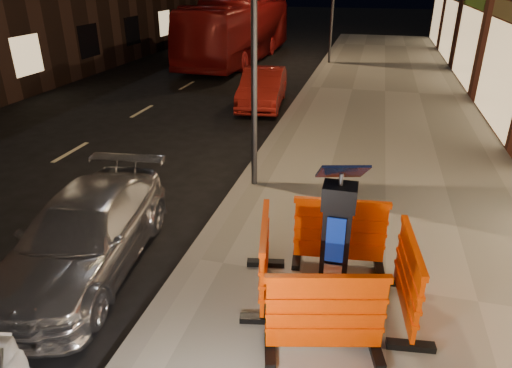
% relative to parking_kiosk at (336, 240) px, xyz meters
% --- Properties ---
extents(ground_plane, '(120.00, 120.00, 0.00)m').
position_rel_parking_kiosk_xyz_m(ground_plane, '(-2.26, 0.51, -1.15)').
color(ground_plane, black).
rests_on(ground_plane, ground).
extents(sidewalk, '(6.00, 60.00, 0.15)m').
position_rel_parking_kiosk_xyz_m(sidewalk, '(0.74, 0.51, -1.07)').
color(sidewalk, gray).
rests_on(sidewalk, ground).
extents(kerb, '(0.30, 60.00, 0.15)m').
position_rel_parking_kiosk_xyz_m(kerb, '(-2.26, 0.51, -1.07)').
color(kerb, slate).
rests_on(kerb, ground).
extents(parking_kiosk, '(0.72, 0.72, 2.00)m').
position_rel_parking_kiosk_xyz_m(parking_kiosk, '(0.00, 0.00, 0.00)').
color(parking_kiosk, black).
rests_on(parking_kiosk, sidewalk).
extents(barrier_front, '(1.53, 0.92, 1.11)m').
position_rel_parking_kiosk_xyz_m(barrier_front, '(0.00, -0.95, -0.44)').
color(barrier_front, '#EB3C00').
rests_on(barrier_front, sidewalk).
extents(barrier_back, '(1.48, 0.74, 1.11)m').
position_rel_parking_kiosk_xyz_m(barrier_back, '(0.00, 0.95, -0.44)').
color(barrier_back, '#EB3C00').
rests_on(barrier_back, sidewalk).
extents(barrier_kerbside, '(0.85, 1.52, 1.11)m').
position_rel_parking_kiosk_xyz_m(barrier_kerbside, '(-0.95, 0.00, -0.44)').
color(barrier_kerbside, '#EB3C00').
rests_on(barrier_kerbside, sidewalk).
extents(barrier_bldgside, '(0.76, 1.49, 1.11)m').
position_rel_parking_kiosk_xyz_m(barrier_bldgside, '(0.95, 0.00, -0.44)').
color(barrier_bldgside, '#EB3C00').
rests_on(barrier_bldgside, sidewalk).
extents(car_silver, '(2.20, 4.31, 1.20)m').
position_rel_parking_kiosk_xyz_m(car_silver, '(-3.85, 0.10, -1.15)').
color(car_silver, silver).
rests_on(car_silver, ground).
extents(car_red, '(1.76, 4.01, 1.28)m').
position_rel_parking_kiosk_xyz_m(car_red, '(-3.44, 10.20, -1.15)').
color(car_red, '#A91F18').
rests_on(car_red, ground).
extents(bus_doubledecker, '(3.03, 11.29, 3.12)m').
position_rel_parking_kiosk_xyz_m(bus_doubledecker, '(-6.82, 18.77, -1.15)').
color(bus_doubledecker, maroon).
rests_on(bus_doubledecker, ground).
extents(street_lamp_mid, '(0.12, 0.12, 6.00)m').
position_rel_parking_kiosk_xyz_m(street_lamp_mid, '(-2.01, 3.51, 2.00)').
color(street_lamp_mid, '#3F3F44').
rests_on(street_lamp_mid, sidewalk).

